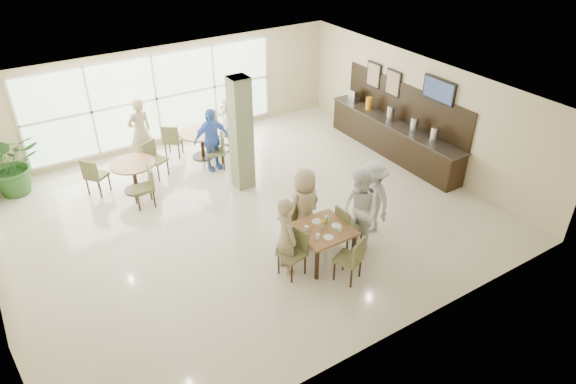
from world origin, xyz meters
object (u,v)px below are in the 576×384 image
round_table_left (133,170)px  potted_plant (11,164)px  teen_left (286,236)px  teen_far (305,206)px  teen_right (359,211)px  adult_b (228,124)px  main_table (323,232)px  teen_standing (372,197)px  adult_standing (140,131)px  buffet_counter (394,136)px  round_table_right (202,137)px  adult_a (211,140)px

round_table_left → potted_plant: (-2.45, 1.47, 0.20)m
teen_left → teen_far: teen_far is taller
teen_right → adult_b: (-0.17, 5.51, -0.14)m
main_table → teen_far: size_ratio=0.63×
teen_left → teen_standing: (2.26, 0.18, 0.01)m
adult_b → adult_standing: adult_standing is taller
buffet_counter → teen_far: 4.71m
teen_right → teen_far: bearing=-132.2°
round_table_left → potted_plant: potted_plant is taller
round_table_right → teen_left: teen_left is taller
teen_right → adult_standing: size_ratio=0.99×
teen_left → teen_standing: teen_standing is taller
round_table_left → adult_standing: bearing=63.3°
potted_plant → teen_right: teen_right is taller
round_table_left → teen_right: 5.65m
adult_a → round_table_right: bearing=82.2°
potted_plant → adult_standing: bearing=-2.8°
potted_plant → teen_right: bearing=-47.8°
potted_plant → teen_right: (5.59, -6.15, 0.13)m
adult_a → adult_standing: 1.94m
teen_standing → buffet_counter: bearing=135.3°
round_table_right → teen_standing: teen_standing is taller
teen_standing → adult_a: size_ratio=0.98×
round_table_right → potted_plant: 4.64m
round_table_right → main_table: bearing=-88.2°
buffet_counter → teen_far: size_ratio=2.82×
buffet_counter → teen_standing: buffet_counter is taller
buffet_counter → teen_far: bearing=-155.1°
round_table_right → buffet_counter: size_ratio=0.25×
adult_b → buffet_counter: bearing=74.3°
round_table_left → teen_standing: 5.74m
buffet_counter → teen_left: buffet_counter is taller
teen_left → adult_standing: 5.88m
teen_left → main_table: bearing=-96.0°
adult_b → teen_far: bearing=13.4°
round_table_left → round_table_right: 2.26m
round_table_left → teen_right: size_ratio=0.60×
adult_a → teen_left: bearing=-101.1°
round_table_left → teen_standing: (3.78, -4.31, 0.25)m
main_table → teen_far: (0.08, 0.75, 0.17)m
round_table_right → teen_right: 5.55m
buffet_counter → teen_far: buffet_counter is taller
potted_plant → round_table_right: bearing=-8.8°
teen_left → teen_right: size_ratio=0.90×
buffet_counter → teen_right: size_ratio=2.61×
round_table_right → adult_b: bearing=4.3°
teen_right → teen_standing: teen_right is taller
potted_plant → adult_b: (5.42, -0.64, -0.01)m
round_table_right → teen_right: teen_right is taller
main_table → teen_standing: teen_standing is taller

